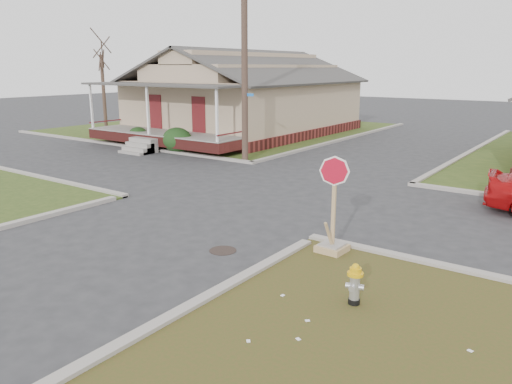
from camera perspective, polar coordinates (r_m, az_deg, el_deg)
The scene contains 11 objects.
ground at distance 13.57m, azimuth -9.68°, elevation -4.09°, with size 120.00×120.00×0.00m, color #2D2D2F.
verge_far_left at distance 35.23m, azimuth -3.84°, elevation 7.30°, with size 19.00×19.00×0.05m, color #2D4318.
curbs at distance 17.29m, azimuth 2.12°, elevation 0.08°, with size 80.00×40.00×0.12m, color #9D958E, non-canonical shape.
manhole at distance 11.81m, azimuth -3.81°, elevation -6.69°, with size 0.64×0.64×0.01m, color black.
corner_house at distance 32.15m, azimuth -1.22°, elevation 10.71°, with size 10.10×15.50×5.30m.
utility_pole at distance 22.39m, azimuth -1.32°, elevation 15.32°, with size 1.80×0.28×9.00m.
tree_far_left at distance 34.45m, azimuth -17.01°, elevation 10.70°, with size 0.22×0.22×4.90m, color #3D2B23.
fire_hydrant at distance 9.19m, azimuth 11.24°, elevation -10.04°, with size 0.29×0.29×0.77m.
stop_sign at distance 11.58m, azimuth 8.75°, elevation -4.48°, with size 0.64×0.62×2.24m.
hedge_left at distance 27.80m, azimuth -13.30°, elevation 6.25°, with size 1.35×1.10×1.03m, color #163814.
hedge_right at distance 25.36m, azimuth -9.00°, elevation 5.89°, with size 1.54×1.26×1.17m, color #163814.
Camera 1 is at (9.26, -8.99, 4.20)m, focal length 35.00 mm.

